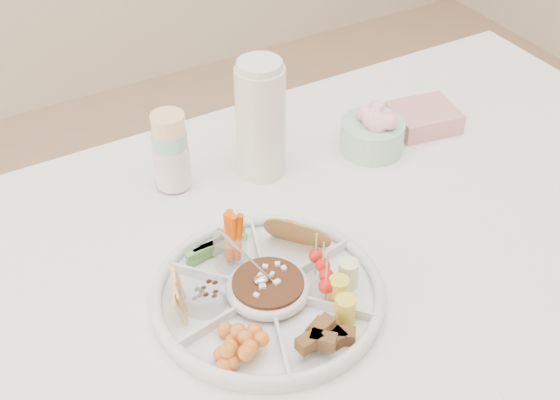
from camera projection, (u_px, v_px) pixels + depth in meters
dining_table at (351, 367)px, 1.66m from camera, size 1.52×1.02×0.76m
party_tray at (268, 292)px, 1.28m from camera, size 0.44×0.44×0.04m
bean_dip at (268, 288)px, 1.27m from camera, size 0.14×0.14×0.04m
tortillas at (293, 233)px, 1.36m from camera, size 0.11×0.11×0.06m
carrot_cucumber at (219, 233)px, 1.33m from camera, size 0.13×0.13×0.10m
pita_raisins at (188, 293)px, 1.25m from camera, size 0.12×0.12×0.06m
cherries at (239, 343)px, 1.17m from camera, size 0.13×0.13×0.04m
granola_chunks at (322, 331)px, 1.19m from camera, size 0.12×0.12×0.05m
banana_tomato at (346, 265)px, 1.27m from camera, size 0.13×0.13×0.09m
cup_stack at (170, 145)px, 1.48m from camera, size 0.09×0.09×0.19m
thermos at (261, 118)px, 1.50m from camera, size 0.10×0.10×0.25m
flower_bowl at (373, 129)px, 1.61m from camera, size 0.15×0.15×0.10m
napkin_stack at (424, 118)px, 1.69m from camera, size 0.15×0.14×0.05m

